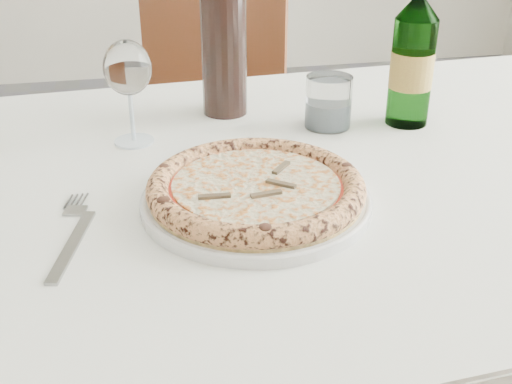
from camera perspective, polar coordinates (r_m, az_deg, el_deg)
dining_table at (r=0.96m, az=-1.22°, el=-2.79°), size 1.59×1.00×0.76m
chair_far at (r=1.73m, az=-4.39°, el=6.11°), size 0.51×0.52×0.93m
plate at (r=0.83m, az=0.00°, el=-0.69°), size 0.30×0.30×0.02m
pizza at (r=0.82m, az=-0.00°, el=0.39°), size 0.28×0.28×0.03m
fork at (r=0.80m, az=-15.96°, el=-3.64°), size 0.05×0.22×0.00m
wine_glass at (r=1.01m, az=-11.35°, el=10.52°), size 0.07×0.07×0.16m
tumbler at (r=1.08m, az=6.44°, el=7.67°), size 0.08×0.08×0.09m
beer_bottle at (r=1.10m, az=13.75°, el=11.35°), size 0.07×0.07×0.27m
wine_bottle at (r=1.12m, az=-2.90°, el=13.65°), size 0.08×0.08×0.32m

